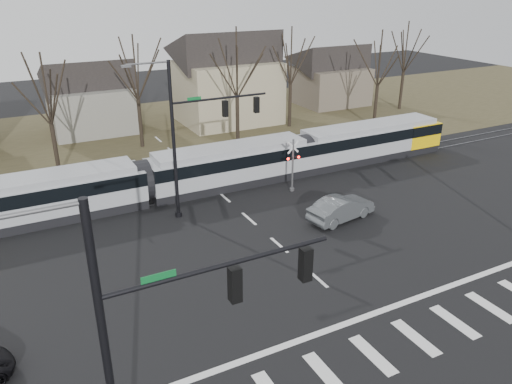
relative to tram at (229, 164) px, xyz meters
name	(u,v)px	position (x,y,z in m)	size (l,w,h in m)	color
ground	(339,298)	(-1.34, -16.00, -1.69)	(140.00, 140.00, 0.00)	black
grass_verge	(152,134)	(-1.34, 16.00, -1.69)	(140.00, 28.00, 0.01)	#38331E
crosswalk	(395,346)	(-1.34, -20.00, -1.69)	(27.00, 2.60, 0.01)	silver
stop_line	(362,318)	(-1.34, -17.80, -1.69)	(28.00, 0.35, 0.01)	silver
lane_dashes	(214,188)	(-1.34, 0.00, -1.69)	(0.18, 30.00, 0.01)	silver
rail_pair	(215,188)	(-1.34, -0.20, -1.66)	(90.00, 1.52, 0.06)	#59595E
tram	(229,164)	(0.00, 0.00, 0.00)	(40.95, 3.04, 3.10)	gray
sedan	(341,208)	(3.99, -8.83, -0.90)	(5.03, 2.49, 1.59)	#46494C
signal_pole_near_left	(168,342)	(-11.75, -22.00, 4.01)	(9.28, 0.44, 10.20)	black
signal_pole_far	(197,131)	(-3.75, -3.50, 4.01)	(9.28, 0.44, 10.20)	black
rail_crossing_signal	(293,167)	(3.66, -3.21, 0.19)	(1.08, 0.36, 4.00)	#59595B
tree_row	(189,95)	(0.66, 10.00, 3.31)	(59.20, 7.20, 10.00)	black
house_b	(90,93)	(-6.34, 20.00, 2.28)	(8.64, 7.56, 7.65)	slate
house_c	(228,74)	(7.66, 17.00, 3.54)	(10.80, 8.64, 10.10)	gray
house_d	(331,72)	(22.66, 19.00, 2.28)	(8.64, 7.56, 7.65)	brown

